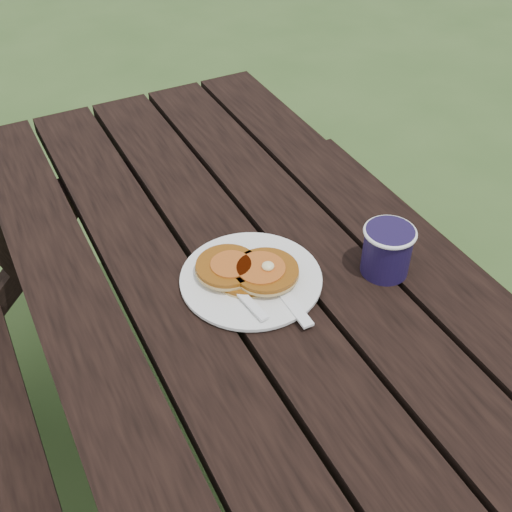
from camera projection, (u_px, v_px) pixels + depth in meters
name	position (u px, v px, depth m)	size (l,w,h in m)	color
picnic_table	(281.00, 453.00, 1.32)	(1.36, 1.80, 0.75)	black
plate	(251.00, 279.00, 1.14)	(0.25, 0.25, 0.01)	white
pancake_stack	(248.00, 270.00, 1.13)	(0.17, 0.16, 0.04)	#8D4C0F
knife	(283.00, 292.00, 1.11)	(0.02, 0.18, 0.01)	white
fork	(247.00, 300.00, 1.09)	(0.03, 0.16, 0.01)	white
coffee_cup	(387.00, 248.00, 1.13)	(0.09, 0.09, 0.09)	#191035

